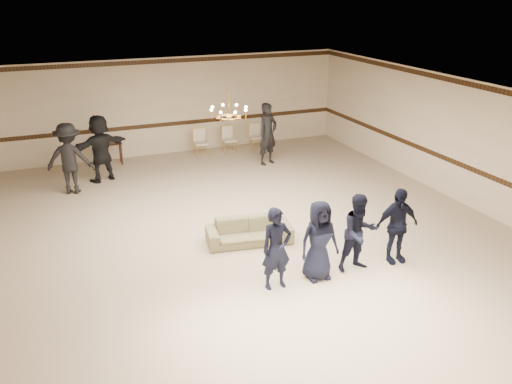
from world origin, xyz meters
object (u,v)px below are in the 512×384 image
(settee, at_px, (249,231))
(console_table, at_px, (109,154))
(boy_d, at_px, (397,226))
(adult_left, at_px, (69,159))
(boy_b, at_px, (319,240))
(banquet_chair_mid, at_px, (229,140))
(boy_c, at_px, (359,233))
(adult_mid, at_px, (100,148))
(boy_a, at_px, (276,249))
(adult_right, at_px, (268,134))
(banquet_chair_left, at_px, (201,143))
(banquet_chair_right, at_px, (256,137))
(chandelier, at_px, (229,103))

(settee, height_order, console_table, console_table)
(boy_d, height_order, adult_left, adult_left)
(boy_b, relative_size, banquet_chair_mid, 1.81)
(boy_d, bearing_deg, banquet_chair_mid, 98.83)
(adult_left, distance_m, banquet_chair_mid, 5.65)
(boy_c, bearing_deg, adult_mid, 119.18)
(boy_a, height_order, adult_right, adult_right)
(settee, relative_size, adult_right, 0.96)
(adult_mid, bearing_deg, console_table, -125.26)
(boy_d, height_order, adult_right, adult_right)
(boy_c, distance_m, adult_right, 7.03)
(boy_c, height_order, adult_right, adult_right)
(adult_right, relative_size, banquet_chair_left, 2.20)
(console_table, bearing_deg, boy_d, -64.23)
(banquet_chair_right, bearing_deg, adult_mid, -170.81)
(adult_right, bearing_deg, banquet_chair_left, 115.09)
(boy_d, height_order, console_table, boy_d)
(settee, xyz_separation_m, adult_right, (2.62, 5.02, 0.71))
(boy_d, bearing_deg, boy_c, -175.07)
(banquet_chair_right, bearing_deg, boy_a, -113.68)
(settee, relative_size, adult_left, 0.96)
(banquet_chair_mid, bearing_deg, settee, -111.11)
(adult_left, distance_m, console_table, 2.57)
(banquet_chair_mid, height_order, banquet_chair_right, same)
(chandelier, xyz_separation_m, boy_a, (-0.28, -3.32, -2.07))
(banquet_chair_left, bearing_deg, banquet_chair_right, 5.67)
(boy_a, relative_size, console_table, 1.91)
(boy_a, xyz_separation_m, banquet_chair_right, (3.12, 8.58, -0.36))
(boy_b, bearing_deg, boy_c, 0.93)
(boy_b, bearing_deg, chandelier, 101.50)
(boy_a, relative_size, boy_b, 1.00)
(boy_d, xyz_separation_m, adult_right, (0.14, 6.95, 0.18))
(boy_d, distance_m, banquet_chair_mid, 8.61)
(settee, distance_m, console_table, 7.17)
(adult_left, bearing_deg, banquet_chair_mid, -140.79)
(banquet_chair_mid, bearing_deg, boy_a, -109.03)
(adult_mid, xyz_separation_m, banquet_chair_mid, (4.38, 1.23, -0.54))
(boy_d, xyz_separation_m, banquet_chair_mid, (-0.58, 8.58, -0.36))
(chandelier, distance_m, settee, 2.95)
(adult_right, height_order, banquet_chair_left, adult_right)
(boy_c, height_order, settee, boy_c)
(settee, bearing_deg, banquet_chair_left, 91.58)
(adult_right, bearing_deg, banquet_chair_right, 58.95)
(adult_mid, distance_m, banquet_chair_right, 5.54)
(chandelier, xyz_separation_m, boy_b, (0.62, -3.32, -2.07))
(chandelier, distance_m, boy_a, 3.92)
(banquet_chair_left, bearing_deg, adult_mid, -154.25)
(boy_a, distance_m, banquet_chair_mid, 8.85)
(adult_left, bearing_deg, boy_a, 134.51)
(adult_left, xyz_separation_m, adult_mid, (0.90, 0.70, 0.00))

